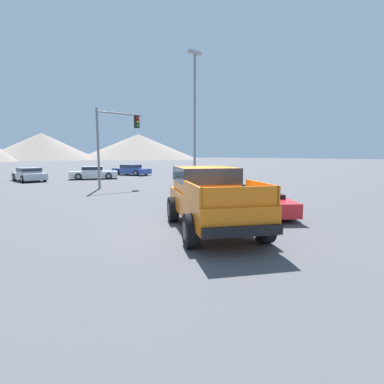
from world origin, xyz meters
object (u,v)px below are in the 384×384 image
at_px(red_convertible_car, 259,202).
at_px(parked_car_white, 93,173).
at_px(orange_pickup_truck, 210,194).
at_px(traffic_light_main, 116,133).
at_px(parked_car_blue, 131,170).
at_px(parked_car_silver, 29,174).
at_px(street_lamp_post, 195,111).

height_order(red_convertible_car, parked_car_white, parked_car_white).
bearing_deg(orange_pickup_truck, red_convertible_car, 38.10).
xyz_separation_m(orange_pickup_truck, parked_car_white, (5.02, 21.71, -0.50)).
bearing_deg(traffic_light_main, parked_car_white, 78.86).
distance_m(parked_car_white, parked_car_blue, 6.05).
distance_m(orange_pickup_truck, parked_car_blue, 26.36).
relative_size(orange_pickup_truck, parked_car_blue, 1.14).
xyz_separation_m(parked_car_white, parked_car_silver, (-5.37, 1.47, -0.01)).
bearing_deg(orange_pickup_truck, parked_car_silver, 119.28).
relative_size(parked_car_white, street_lamp_post, 0.56).
relative_size(red_convertible_car, parked_car_silver, 1.04).
bearing_deg(red_convertible_car, parked_car_white, 122.14).
distance_m(parked_car_white, parked_car_silver, 5.57).
distance_m(orange_pickup_truck, street_lamp_post, 9.96).
relative_size(parked_car_silver, traffic_light_main, 0.81).
distance_m(red_convertible_car, street_lamp_post, 8.38).
relative_size(orange_pickup_truck, red_convertible_car, 1.18).
bearing_deg(parked_car_silver, orange_pickup_truck, -92.56).
bearing_deg(parked_car_silver, parked_car_white, -18.75).
height_order(parked_car_blue, street_lamp_post, street_lamp_post).
relative_size(red_convertible_car, parked_car_white, 0.97).
bearing_deg(parked_car_white, traffic_light_main, 12.78).
relative_size(parked_car_white, parked_car_silver, 1.07).
relative_size(orange_pickup_truck, traffic_light_main, 0.99).
distance_m(parked_car_white, street_lamp_post, 15.16).
distance_m(orange_pickup_truck, parked_car_white, 22.29).
relative_size(red_convertible_car, street_lamp_post, 0.55).
height_order(red_convertible_car, street_lamp_post, street_lamp_post).
height_order(orange_pickup_truck, parked_car_silver, orange_pickup_truck).
height_order(red_convertible_car, parked_car_silver, parked_car_silver).
xyz_separation_m(orange_pickup_truck, traffic_light_main, (3.35, 13.26, 2.77)).
height_order(orange_pickup_truck, parked_car_blue, orange_pickup_truck).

